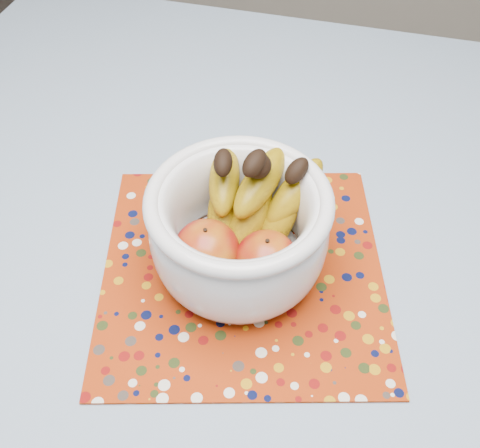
{
  "coord_description": "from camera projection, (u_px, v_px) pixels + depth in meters",
  "views": [
    {
      "loc": [
        0.11,
        -0.42,
        1.35
      ],
      "look_at": [
        -0.01,
        0.01,
        0.84
      ],
      "focal_mm": 42.0,
      "sensor_mm": 36.0,
      "label": 1
    }
  ],
  "objects": [
    {
      "name": "placemat",
      "position": [
        243.0,
        270.0,
        0.73
      ],
      "size": [
        0.44,
        0.44,
        0.0
      ],
      "primitive_type": "cube",
      "rotation": [
        0.0,
        0.0,
        0.27
      ],
      "color": "#8F2807",
      "rests_on": "tablecloth"
    },
    {
      "name": "table",
      "position": [
        243.0,
        310.0,
        0.79
      ],
      "size": [
        1.2,
        1.2,
        0.75
      ],
      "color": "brown",
      "rests_on": "ground"
    },
    {
      "name": "fruit_bowl",
      "position": [
        244.0,
        222.0,
        0.68
      ],
      "size": [
        0.23,
        0.23,
        0.17
      ],
      "color": "silver",
      "rests_on": "placemat"
    },
    {
      "name": "tablecloth",
      "position": [
        244.0,
        276.0,
        0.73
      ],
      "size": [
        1.32,
        1.32,
        0.01
      ],
      "primitive_type": "cube",
      "color": "slate",
      "rests_on": "table"
    }
  ]
}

